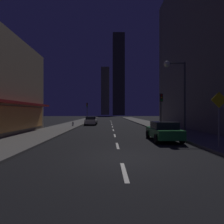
{
  "coord_description": "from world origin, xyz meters",
  "views": [
    {
      "loc": [
        -0.56,
        -8.64,
        2.15
      ],
      "look_at": [
        0.0,
        22.84,
        2.23
      ],
      "focal_mm": 29.58,
      "sensor_mm": 36.0,
      "label": 1
    }
  ],
  "objects_px": {
    "traffic_light_far_left": "(87,108)",
    "street_lamp_right": "(175,80)",
    "car_parked_near": "(163,131)",
    "pedestrian_crossing_sign": "(219,115)",
    "car_parked_far": "(91,121)",
    "fire_hydrant_far_left": "(73,124)",
    "traffic_light_near_right": "(161,103)"
  },
  "relations": [
    {
      "from": "car_parked_far",
      "to": "fire_hydrant_far_left",
      "type": "bearing_deg",
      "value": -118.29
    },
    {
      "from": "car_parked_far",
      "to": "pedestrian_crossing_sign",
      "type": "relative_size",
      "value": 1.34
    },
    {
      "from": "traffic_light_near_right",
      "to": "traffic_light_far_left",
      "type": "height_order",
      "value": "same"
    },
    {
      "from": "fire_hydrant_far_left",
      "to": "traffic_light_far_left",
      "type": "distance_m",
      "value": 14.77
    },
    {
      "from": "car_parked_far",
      "to": "street_lamp_right",
      "type": "height_order",
      "value": "street_lamp_right"
    },
    {
      "from": "pedestrian_crossing_sign",
      "to": "traffic_light_near_right",
      "type": "bearing_deg",
      "value": 90.52
    },
    {
      "from": "fire_hydrant_far_left",
      "to": "traffic_light_far_left",
      "type": "relative_size",
      "value": 0.16
    },
    {
      "from": "traffic_light_far_left",
      "to": "pedestrian_crossing_sign",
      "type": "bearing_deg",
      "value": -70.8
    },
    {
      "from": "traffic_light_near_right",
      "to": "traffic_light_far_left",
      "type": "relative_size",
      "value": 1.0
    },
    {
      "from": "traffic_light_near_right",
      "to": "traffic_light_far_left",
      "type": "distance_m",
      "value": 23.62
    },
    {
      "from": "car_parked_near",
      "to": "car_parked_far",
      "type": "xyz_separation_m",
      "value": [
        -7.2,
        17.88,
        0.0
      ]
    },
    {
      "from": "car_parked_far",
      "to": "street_lamp_right",
      "type": "distance_m",
      "value": 18.47
    },
    {
      "from": "traffic_light_near_right",
      "to": "pedestrian_crossing_sign",
      "type": "distance_m",
      "value": 11.04
    },
    {
      "from": "fire_hydrant_far_left",
      "to": "street_lamp_right",
      "type": "relative_size",
      "value": 0.1
    },
    {
      "from": "fire_hydrant_far_left",
      "to": "pedestrian_crossing_sign",
      "type": "relative_size",
      "value": 0.21
    },
    {
      "from": "fire_hydrant_far_left",
      "to": "pedestrian_crossing_sign",
      "type": "height_order",
      "value": "pedestrian_crossing_sign"
    },
    {
      "from": "car_parked_far",
      "to": "pedestrian_crossing_sign",
      "type": "height_order",
      "value": "pedestrian_crossing_sign"
    },
    {
      "from": "car_parked_near",
      "to": "traffic_light_near_right",
      "type": "distance_m",
      "value": 7.86
    },
    {
      "from": "pedestrian_crossing_sign",
      "to": "car_parked_far",
      "type": "bearing_deg",
      "value": 113.03
    },
    {
      "from": "fire_hydrant_far_left",
      "to": "street_lamp_right",
      "type": "bearing_deg",
      "value": -44.99
    },
    {
      "from": "car_parked_near",
      "to": "pedestrian_crossing_sign",
      "type": "xyz_separation_m",
      "value": [
        2.0,
        -3.76,
        1.28
      ]
    },
    {
      "from": "street_lamp_right",
      "to": "fire_hydrant_far_left",
      "type": "bearing_deg",
      "value": 135.01
    },
    {
      "from": "street_lamp_right",
      "to": "pedestrian_crossing_sign",
      "type": "bearing_deg",
      "value": -87.93
    },
    {
      "from": "car_parked_near",
      "to": "traffic_light_far_left",
      "type": "relative_size",
      "value": 1.01
    },
    {
      "from": "car_parked_near",
      "to": "street_lamp_right",
      "type": "height_order",
      "value": "street_lamp_right"
    },
    {
      "from": "fire_hydrant_far_left",
      "to": "car_parked_near",
      "type": "bearing_deg",
      "value": -55.08
    },
    {
      "from": "fire_hydrant_far_left",
      "to": "traffic_light_far_left",
      "type": "bearing_deg",
      "value": 88.42
    },
    {
      "from": "car_parked_near",
      "to": "traffic_light_far_left",
      "type": "xyz_separation_m",
      "value": [
        -9.1,
        28.11,
        2.45
      ]
    },
    {
      "from": "traffic_light_far_left",
      "to": "street_lamp_right",
      "type": "distance_m",
      "value": 28.05
    },
    {
      "from": "street_lamp_right",
      "to": "pedestrian_crossing_sign",
      "type": "distance_m",
      "value": 6.81
    },
    {
      "from": "car_parked_near",
      "to": "traffic_light_far_left",
      "type": "bearing_deg",
      "value": 107.94
    },
    {
      "from": "fire_hydrant_far_left",
      "to": "traffic_light_near_right",
      "type": "relative_size",
      "value": 0.16
    }
  ]
}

